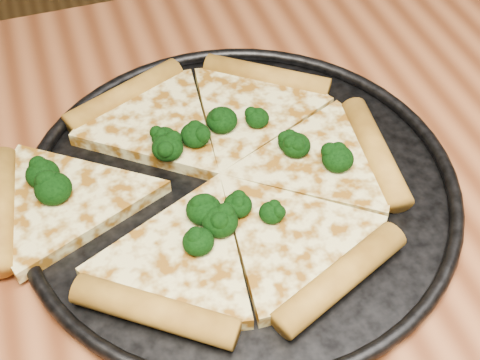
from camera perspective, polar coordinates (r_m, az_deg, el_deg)
name	(u,v)px	position (r m, az deg, el deg)	size (l,w,h in m)	color
dining_table	(319,358)	(0.60, 6.71, -14.70)	(1.20, 0.90, 0.75)	#95522E
pizza_pan	(240,186)	(0.57, 0.00, -0.55)	(0.37, 0.37, 0.02)	black
pizza	(211,177)	(0.57, -2.44, 0.27)	(0.36, 0.33, 0.02)	#ECE290
broccoli_florets	(198,169)	(0.56, -3.58, 0.93)	(0.27, 0.15, 0.02)	black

